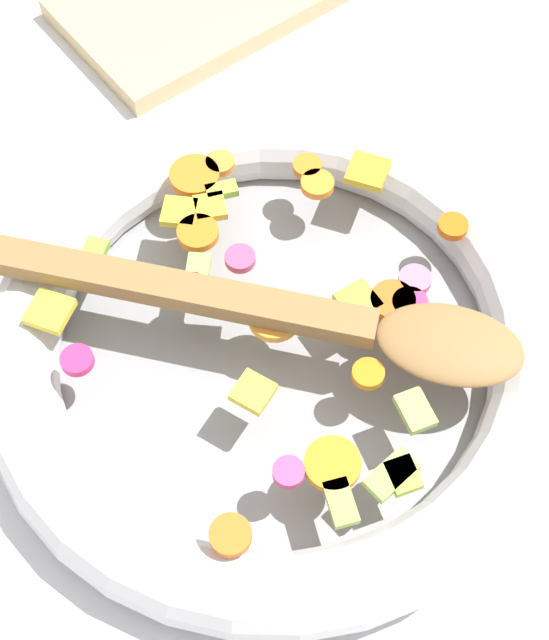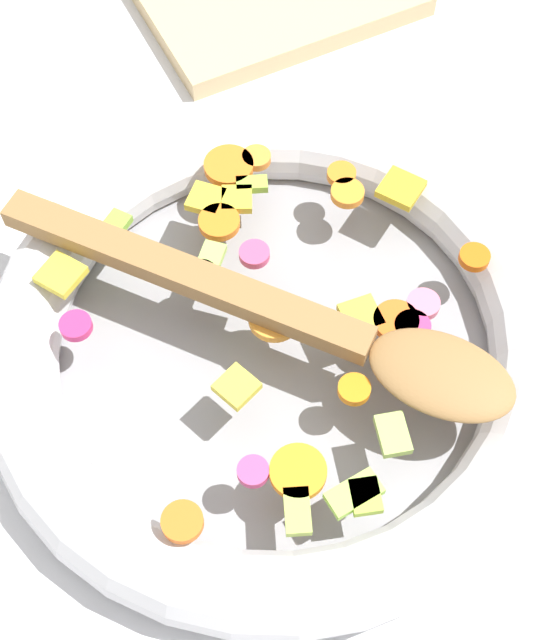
{
  "view_description": "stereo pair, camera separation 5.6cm",
  "coord_description": "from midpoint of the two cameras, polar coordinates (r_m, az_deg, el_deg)",
  "views": [
    {
      "loc": [
        -0.17,
        -0.22,
        0.53
      ],
      "look_at": [
        0.0,
        0.0,
        0.05
      ],
      "focal_mm": 50.0,
      "sensor_mm": 36.0,
      "label": 1
    },
    {
      "loc": [
        -0.13,
        -0.25,
        0.53
      ],
      "look_at": [
        0.0,
        0.0,
        0.05
      ],
      "focal_mm": 50.0,
      "sensor_mm": 36.0,
      "label": 2
    }
  ],
  "objects": [
    {
      "name": "skillet",
      "position": [
        0.58,
        -2.73,
        -1.62
      ],
      "size": [
        0.38,
        0.38,
        0.05
      ],
      "color": "gray",
      "rests_on": "ground_plane"
    },
    {
      "name": "wooden_spoon",
      "position": [
        0.55,
        -1.1,
        0.07
      ],
      "size": [
        0.25,
        0.29,
        0.01
      ],
      "color": "olive",
      "rests_on": "chopped_vegetables"
    },
    {
      "name": "ground_plane",
      "position": [
        0.6,
        -2.65,
        -2.62
      ],
      "size": [
        4.0,
        4.0,
        0.0
      ],
      "primitive_type": "plane",
      "color": "silver"
    },
    {
      "name": "chopped_vegetables",
      "position": [
        0.56,
        -2.86,
        1.1
      ],
      "size": [
        0.28,
        0.28,
        0.01
      ],
      "color": "orange",
      "rests_on": "skillet"
    }
  ]
}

